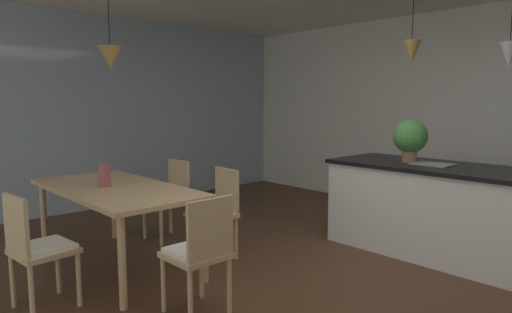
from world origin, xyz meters
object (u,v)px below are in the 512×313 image
at_px(chair_near_right, 37,247).
at_px(potted_plant_on_island, 410,137).
at_px(dining_table, 116,194).
at_px(vase_on_dining_table, 105,175).
at_px(chair_kitchen_end, 200,251).
at_px(chair_far_right, 216,210).
at_px(chair_far_left, 169,196).
at_px(kitchen_island, 448,211).

distance_m(chair_near_right, potted_plant_on_island, 3.56).
relative_size(dining_table, vase_on_dining_table, 8.82).
height_order(chair_kitchen_end, potted_plant_on_island, potted_plant_on_island).
relative_size(chair_far_right, potted_plant_on_island, 1.97).
relative_size(chair_far_left, chair_kitchen_end, 1.00).
bearing_deg(potted_plant_on_island, chair_far_left, -139.47).
bearing_deg(dining_table, vase_on_dining_table, -133.78).
bearing_deg(potted_plant_on_island, kitchen_island, 0.00).
xyz_separation_m(chair_near_right, potted_plant_on_island, (1.11, 3.31, 0.68)).
height_order(dining_table, kitchen_island, kitchen_island).
xyz_separation_m(dining_table, potted_plant_on_island, (1.53, 2.49, 0.47)).
bearing_deg(chair_far_left, chair_far_right, -0.02).
relative_size(dining_table, kitchen_island, 0.79).
relative_size(chair_far_right, chair_kitchen_end, 1.00).
bearing_deg(dining_table, chair_far_right, 62.77).
bearing_deg(kitchen_island, chair_far_right, -132.69).
relative_size(potted_plant_on_island, vase_on_dining_table, 2.10).
xyz_separation_m(dining_table, kitchen_island, (1.96, 2.49, -0.22)).
relative_size(dining_table, chair_kitchen_end, 2.14).
height_order(dining_table, potted_plant_on_island, potted_plant_on_island).
bearing_deg(chair_far_left, vase_on_dining_table, -68.43).
xyz_separation_m(chair_far_left, vase_on_dining_table, (0.35, -0.89, 0.38)).
xyz_separation_m(chair_far_left, kitchen_island, (2.38, 1.67, -0.01)).
bearing_deg(chair_far_right, chair_far_left, 179.98).
bearing_deg(kitchen_island, chair_far_left, -145.00).
xyz_separation_m(chair_far_left, potted_plant_on_island, (1.95, 1.67, 0.68)).
distance_m(dining_table, vase_on_dining_table, 0.20).
relative_size(chair_kitchen_end, potted_plant_on_island, 1.97).
bearing_deg(chair_near_right, potted_plant_on_island, 71.52).
relative_size(chair_far_left, kitchen_island, 0.37).
bearing_deg(dining_table, chair_kitchen_end, -0.00).
relative_size(chair_far_right, chair_near_right, 1.00).
height_order(chair_far_right, vase_on_dining_table, vase_on_dining_table).
distance_m(chair_far_right, chair_kitchen_end, 1.20).
bearing_deg(chair_near_right, chair_far_right, 89.99).
height_order(chair_kitchen_end, vase_on_dining_table, vase_on_dining_table).
distance_m(chair_far_right, chair_near_right, 1.64).
bearing_deg(chair_kitchen_end, chair_far_right, 136.84).
bearing_deg(dining_table, kitchen_island, 51.77).
height_order(chair_near_right, chair_far_left, same).
height_order(dining_table, chair_near_right, chair_near_right).
xyz_separation_m(chair_far_right, potted_plant_on_island, (1.11, 1.67, 0.68)).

